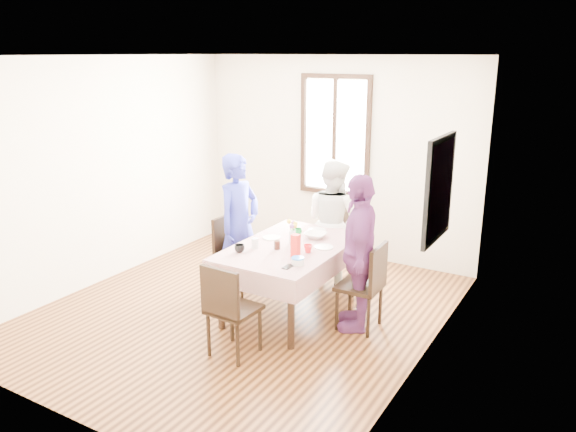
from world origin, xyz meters
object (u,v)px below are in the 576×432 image
object	(u,v)px
chair_right	(360,286)
person_far	(333,222)
chair_left	(238,256)
person_right	(359,253)
dining_table	(290,279)
chair_near	(234,309)
person_left	(239,226)
chair_far	(333,245)

from	to	relation	value
chair_right	person_far	bearing A→B (deg)	37.68
chair_left	person_right	world-z (taller)	person_right
chair_left	person_far	size ratio (longest dim) A/B	0.60
dining_table	chair_right	xyz separation A→B (m)	(0.79, 0.05, 0.08)
chair_near	person_far	xyz separation A→B (m)	(0.00, 2.05, 0.31)
person_right	person_left	bearing A→B (deg)	-116.11
chair_right	chair_near	bearing A→B (deg)	142.69
chair_left	chair_near	size ratio (longest dim) A/B	1.00
person_left	chair_far	bearing A→B (deg)	-34.06
chair_near	dining_table	bearing A→B (deg)	92.92
person_left	person_right	size ratio (longest dim) A/B	1.03
chair_near	person_right	size ratio (longest dim) A/B	0.56
chair_far	person_far	xyz separation A→B (m)	(0.00, -0.02, 0.31)
person_left	chair_left	bearing A→B (deg)	96.48
chair_far	person_far	size ratio (longest dim) A/B	0.60
chair_left	chair_near	xyz separation A→B (m)	(0.79, -1.18, 0.00)
person_left	person_far	size ratio (longest dim) A/B	1.09
chair_far	chair_left	bearing A→B (deg)	57.98
chair_left	chair_right	world-z (taller)	same
chair_far	person_right	size ratio (longest dim) A/B	0.56
chair_far	person_far	world-z (taller)	person_far
chair_left	chair_right	bearing A→B (deg)	87.97
dining_table	person_right	bearing A→B (deg)	3.52
chair_far	chair_near	size ratio (longest dim) A/B	1.00
chair_right	chair_far	xyz separation A→B (m)	(-0.79, 0.99, 0.00)
person_left	person_right	distance (m)	1.53
chair_right	chair_near	xyz separation A→B (m)	(-0.79, -1.08, 0.00)
person_right	chair_far	bearing A→B (deg)	-164.86
chair_right	person_right	bearing A→B (deg)	88.66
chair_right	person_right	xyz separation A→B (m)	(-0.02, 0.00, 0.35)
chair_far	person_right	xyz separation A→B (m)	(0.76, -0.99, 0.35)
dining_table	person_left	world-z (taller)	person_left
chair_left	dining_table	bearing A→B (deg)	81.21
chair_right	dining_table	bearing A→B (deg)	92.09
dining_table	person_far	distance (m)	1.09
chair_near	person_right	distance (m)	1.37
dining_table	chair_far	xyz separation A→B (m)	(0.00, 1.04, 0.08)
person_right	chair_near	bearing A→B (deg)	-57.82
chair_right	person_left	bearing A→B (deg)	85.18
dining_table	chair_far	size ratio (longest dim) A/B	1.66
person_left	person_right	bearing A→B (deg)	-87.04
chair_right	chair_near	size ratio (longest dim) A/B	1.00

